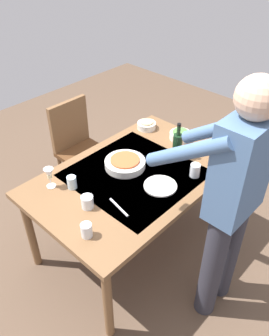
{
  "coord_description": "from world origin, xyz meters",
  "views": [
    {
      "loc": [
        1.43,
        1.34,
        2.26
      ],
      "look_at": [
        0.0,
        0.0,
        0.78
      ],
      "focal_mm": 36.83,
      "sensor_mm": 36.0,
      "label": 1
    }
  ],
  "objects_px": {
    "dining_table": "(135,181)",
    "water_cup_near_right": "(72,182)",
    "water_cup_far_left": "(87,230)",
    "side_bowl_salad": "(180,135)",
    "wine_glass_left": "(49,174)",
    "side_bowl_bread": "(146,125)",
    "chair_near": "(78,144)",
    "person_server": "(232,197)",
    "dinner_plate_near": "(160,186)",
    "water_cup_far_right": "(87,202)",
    "wine_bottle": "(177,145)",
    "water_cup_near_left": "(195,170)",
    "serving_bowl_pasta": "(125,163)"
  },
  "relations": [
    {
      "from": "serving_bowl_pasta",
      "to": "side_bowl_salad",
      "type": "distance_m",
      "value": 0.6
    },
    {
      "from": "water_cup_far_right",
      "to": "wine_bottle",
      "type": "bearing_deg",
      "value": 174.75
    },
    {
      "from": "serving_bowl_pasta",
      "to": "water_cup_far_right",
      "type": "bearing_deg",
      "value": 15.16
    },
    {
      "from": "dining_table",
      "to": "water_cup_near_right",
      "type": "xyz_separation_m",
      "value": [
        0.4,
        -0.2,
        0.12
      ]
    },
    {
      "from": "person_server",
      "to": "side_bowl_salad",
      "type": "height_order",
      "value": "person_server"
    },
    {
      "from": "wine_glass_left",
      "to": "side_bowl_bread",
      "type": "bearing_deg",
      "value": -177.54
    },
    {
      "from": "dining_table",
      "to": "dinner_plate_near",
      "type": "relative_size",
      "value": 6.54
    },
    {
      "from": "water_cup_near_right",
      "to": "water_cup_far_left",
      "type": "bearing_deg",
      "value": 61.98
    },
    {
      "from": "dining_table",
      "to": "dinner_plate_near",
      "type": "distance_m",
      "value": 0.24
    },
    {
      "from": "person_server",
      "to": "water_cup_near_right",
      "type": "xyz_separation_m",
      "value": [
        0.41,
        -0.95,
        -0.18
      ]
    },
    {
      "from": "water_cup_far_left",
      "to": "side_bowl_salad",
      "type": "bearing_deg",
      "value": -168.45
    },
    {
      "from": "dining_table",
      "to": "wine_bottle",
      "type": "bearing_deg",
      "value": 165.33
    },
    {
      "from": "dining_table",
      "to": "wine_bottle",
      "type": "distance_m",
      "value": 0.42
    },
    {
      "from": "person_server",
      "to": "water_cup_near_left",
      "type": "xyz_separation_m",
      "value": [
        -0.27,
        -0.42,
        -0.18
      ]
    },
    {
      "from": "person_server",
      "to": "serving_bowl_pasta",
      "type": "distance_m",
      "value": 0.88
    },
    {
      "from": "wine_glass_left",
      "to": "side_bowl_bread",
      "type": "distance_m",
      "value": 1.04
    },
    {
      "from": "water_cup_near_left",
      "to": "person_server",
      "type": "bearing_deg",
      "value": 57.0
    },
    {
      "from": "side_bowl_salad",
      "to": "water_cup_far_left",
      "type": "bearing_deg",
      "value": 11.55
    },
    {
      "from": "chair_near",
      "to": "serving_bowl_pasta",
      "type": "xyz_separation_m",
      "value": [
        0.15,
        0.76,
        0.24
      ]
    },
    {
      "from": "water_cup_far_left",
      "to": "chair_near",
      "type": "bearing_deg",
      "value": -126.09
    },
    {
      "from": "side_bowl_bread",
      "to": "serving_bowl_pasta",
      "type": "bearing_deg",
      "value": 25.95
    },
    {
      "from": "person_server",
      "to": "side_bowl_bread",
      "type": "distance_m",
      "value": 1.25
    },
    {
      "from": "water_cup_far_left",
      "to": "water_cup_far_right",
      "type": "bearing_deg",
      "value": -131.62
    },
    {
      "from": "dinner_plate_near",
      "to": "person_server",
      "type": "bearing_deg",
      "value": 88.64
    },
    {
      "from": "chair_near",
      "to": "wine_bottle",
      "type": "bearing_deg",
      "value": 102.07
    },
    {
      "from": "water_cup_near_left",
      "to": "water_cup_far_left",
      "type": "height_order",
      "value": "water_cup_near_left"
    },
    {
      "from": "water_cup_far_left",
      "to": "water_cup_near_left",
      "type": "bearing_deg",
      "value": 171.9
    },
    {
      "from": "wine_glass_left",
      "to": "water_cup_near_left",
      "type": "height_order",
      "value": "wine_glass_left"
    },
    {
      "from": "water_cup_near_right",
      "to": "water_cup_far_right",
      "type": "relative_size",
      "value": 1.05
    },
    {
      "from": "water_cup_far_left",
      "to": "dinner_plate_near",
      "type": "bearing_deg",
      "value": 177.58
    },
    {
      "from": "chair_near",
      "to": "water_cup_far_left",
      "type": "distance_m",
      "value": 1.35
    },
    {
      "from": "dining_table",
      "to": "wine_bottle",
      "type": "height_order",
      "value": "wine_bottle"
    },
    {
      "from": "chair_near",
      "to": "side_bowl_bread",
      "type": "bearing_deg",
      "value": 126.73
    },
    {
      "from": "dining_table",
      "to": "wine_bottle",
      "type": "xyz_separation_m",
      "value": [
        -0.37,
        0.1,
        0.18
      ]
    },
    {
      "from": "side_bowl_bread",
      "to": "water_cup_far_left",
      "type": "bearing_deg",
      "value": 26.02
    },
    {
      "from": "dinner_plate_near",
      "to": "side_bowl_bread",
      "type": "bearing_deg",
      "value": -131.46
    },
    {
      "from": "wine_glass_left",
      "to": "dinner_plate_near",
      "type": "relative_size",
      "value": 0.66
    },
    {
      "from": "dining_table",
      "to": "dinner_plate_near",
      "type": "bearing_deg",
      "value": 93.75
    },
    {
      "from": "wine_glass_left",
      "to": "water_cup_near_right",
      "type": "bearing_deg",
      "value": 128.52
    },
    {
      "from": "water_cup_far_right",
      "to": "wine_glass_left",
      "type": "bearing_deg",
      "value": -83.62
    },
    {
      "from": "chair_near",
      "to": "wine_glass_left",
      "type": "bearing_deg",
      "value": 39.94
    },
    {
      "from": "wine_bottle",
      "to": "side_bowl_bread",
      "type": "relative_size",
      "value": 1.85
    },
    {
      "from": "wine_glass_left",
      "to": "water_cup_near_left",
      "type": "xyz_separation_m",
      "value": [
        -0.77,
        0.65,
        -0.06
      ]
    },
    {
      "from": "person_server",
      "to": "water_cup_near_right",
      "type": "distance_m",
      "value": 1.05
    },
    {
      "from": "water_cup_far_right",
      "to": "side_bowl_salad",
      "type": "height_order",
      "value": "water_cup_far_right"
    },
    {
      "from": "water_cup_near_left",
      "to": "water_cup_far_left",
      "type": "xyz_separation_m",
      "value": [
        0.9,
        -0.13,
        -0.0
      ]
    },
    {
      "from": "person_server",
      "to": "serving_bowl_pasta",
      "type": "relative_size",
      "value": 5.63
    },
    {
      "from": "wine_bottle",
      "to": "dinner_plate_near",
      "type": "relative_size",
      "value": 1.29
    },
    {
      "from": "person_server",
      "to": "dinner_plate_near",
      "type": "distance_m",
      "value": 0.57
    },
    {
      "from": "person_server",
      "to": "side_bowl_salad",
      "type": "relative_size",
      "value": 9.38
    }
  ]
}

